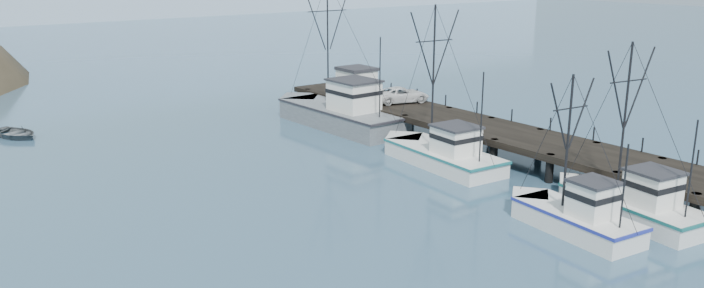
# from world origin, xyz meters

# --- Properties ---
(ground) EXTENTS (400.00, 400.00, 0.00)m
(ground) POSITION_xyz_m (0.00, 0.00, 0.00)
(ground) COLOR #30516C
(ground) RESTS_ON ground
(pier) EXTENTS (6.00, 44.00, 2.00)m
(pier) POSITION_xyz_m (14.00, 16.00, 1.69)
(pier) COLOR black
(pier) RESTS_ON ground
(distant_ridge) EXTENTS (360.00, 40.00, 26.00)m
(distant_ridge) POSITION_xyz_m (10.00, 170.00, 0.00)
(distant_ridge) COLOR #9EB2C6
(distant_ridge) RESTS_ON ground
(trawler_near) EXTENTS (4.56, 10.40, 10.60)m
(trawler_near) POSITION_xyz_m (9.78, -0.98, 0.82)
(trawler_near) COLOR silver
(trawler_near) RESTS_ON ground
(trawler_mid) EXTENTS (3.75, 8.88, 9.10)m
(trawler_mid) POSITION_xyz_m (5.37, -0.25, 0.82)
(trawler_mid) COLOR silver
(trawler_mid) RESTS_ON ground
(trawler_far) EXTENTS (4.49, 11.82, 11.98)m
(trawler_far) POSITION_xyz_m (8.44, 13.55, 0.82)
(trawler_far) COLOR silver
(trawler_far) RESTS_ON ground
(work_vessel) EXTENTS (5.17, 16.14, 13.44)m
(work_vessel) POSITION_xyz_m (9.44, 27.89, 1.23)
(work_vessel) COLOR slate
(work_vessel) RESTS_ON ground
(pier_shed) EXTENTS (3.00, 3.20, 2.80)m
(pier_shed) POSITION_xyz_m (13.18, 30.14, 3.42)
(pier_shed) COLOR silver
(pier_shed) RESTS_ON pier
(pickup_truck) EXTENTS (5.60, 3.67, 1.43)m
(pickup_truck) POSITION_xyz_m (14.65, 25.24, 2.72)
(pickup_truck) COLOR silver
(pickup_truck) RESTS_ON pier
(motorboat) EXTENTS (5.21, 6.08, 1.06)m
(motorboat) POSITION_xyz_m (-15.15, 41.14, 0.00)
(motorboat) COLOR #4F5458
(motorboat) RESTS_ON ground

